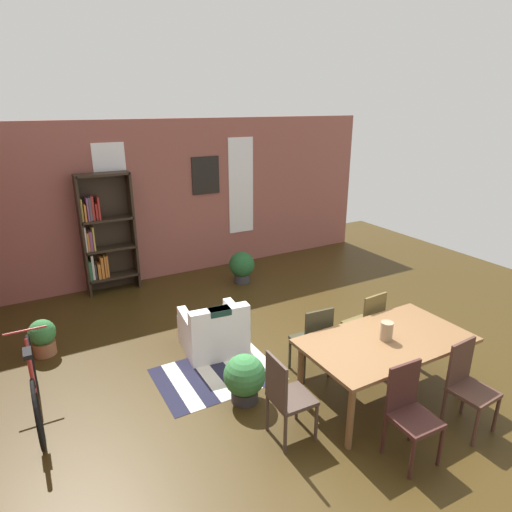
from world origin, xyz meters
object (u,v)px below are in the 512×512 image
Objects in this scene: dining_chair_near_right at (468,383)px; dining_chair_near_left at (409,410)px; dining_table at (386,345)px; dining_chair_far_right at (367,323)px; bookshelf_tall at (104,235)px; dining_chair_head_left at (286,395)px; dining_chair_far_left at (313,339)px; armchair_white at (214,332)px; potted_plant_window at (43,337)px; vase_on_table at (387,331)px; potted_plant_corner at (242,266)px; potted_plant_by_shelf at (244,377)px; bicycle_second at (34,386)px.

dining_chair_near_right is 0.84m from dining_chair_near_left.
dining_chair_far_right reaches higher than dining_table.
bookshelf_tall reaches higher than dining_chair_near_left.
dining_chair_head_left is at bearing 179.89° from dining_table.
dining_table is 0.89× the size of bookshelf_tall.
dining_chair_far_left reaches higher than armchair_white.
dining_table is 1.99× the size of dining_chair_head_left.
potted_plant_window is at bearing 138.47° from dining_table.
armchair_white is at bearing 123.20° from dining_table.
potted_plant_window is at bearing 128.10° from dining_chair_near_left.
dining_chair_near_right is at bearing -90.36° from dining_chair_far_right.
potted_plant_window is (-3.29, 2.93, -0.61)m from vase_on_table.
potted_plant_corner is at bearing 78.39° from dining_chair_far_left.
dining_chair_head_left is at bearing -84.00° from potted_plant_by_shelf.
bookshelf_tall is 3.03m from armchair_white.
bicycle_second is 4.31m from potted_plant_corner.
dining_chair_far_left reaches higher than potted_plant_by_shelf.
potted_plant_corner is (1.53, 3.87, -0.19)m from dining_chair_head_left.
dining_chair_head_left is at bearing -80.91° from bookshelf_tall.
dining_chair_near_right is 0.45× the size of bookshelf_tall.
dining_chair_head_left is 0.56× the size of bicycle_second.
dining_chair_near_right is 1.00× the size of dining_chair_far_left.
dining_chair_far_right is (1.75, 0.75, 0.00)m from dining_chair_head_left.
dining_chair_far_right is 4.01m from bicycle_second.
dining_chair_far_right is at bearing -30.25° from potted_plant_window.
bookshelf_tall is at bearing 113.56° from vase_on_table.
armchair_white is 2.29m from potted_plant_window.
armchair_white is (-1.25, 1.91, -0.41)m from dining_table.
dining_chair_far_right is at bearing -34.62° from armchair_white.
dining_chair_head_left is at bearing 179.89° from vase_on_table.
dining_chair_far_left is 1.50m from dining_chair_near_left.
dining_chair_head_left is at bearing -55.81° from potted_plant_window.
dining_chair_near_left is (-0.84, 0.00, 0.00)m from dining_chair_near_right.
bicycle_second is at bearing -172.83° from armchair_white.
bicycle_second is (-1.40, -3.09, -0.70)m from bookshelf_tall.
armchair_white is (-1.68, 1.16, -0.23)m from dining_chair_far_right.
bicycle_second is at bearing 154.82° from vase_on_table.
bookshelf_tall is at bearing 113.70° from dining_table.
potted_plant_window is (-3.74, 2.18, -0.25)m from dining_chair_far_right.
potted_plant_by_shelf is (-0.15, -1.18, 0.03)m from armchair_white.
dining_table is 0.88m from dining_chair_near_right.
potted_plant_by_shelf is (2.08, -0.90, -0.05)m from bicycle_second.
bookshelf_tall is at bearing 65.58° from bicycle_second.
dining_chair_near_right and dining_chair_far_left have the same top height.
potted_plant_window is (-2.06, 1.02, -0.01)m from armchair_white.
dining_chair_head_left is 1.00× the size of dining_chair_near_left.
potted_plant_by_shelf is at bearing -80.35° from bookshelf_tall.
bookshelf_tall is at bearing 114.50° from dining_chair_near_right.
dining_chair_far_left is (0.89, 0.75, 0.00)m from dining_chair_head_left.
dining_chair_head_left is at bearing -111.56° from potted_plant_corner.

